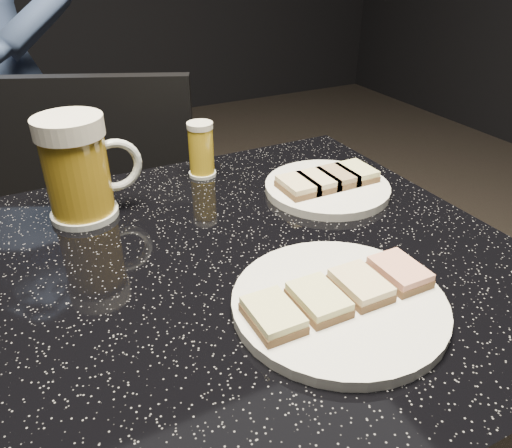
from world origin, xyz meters
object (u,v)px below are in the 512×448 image
(table, at_px, (256,381))
(beer_tumbler, at_px, (201,150))
(plate_large, at_px, (339,304))
(chair, at_px, (95,274))
(beer_mug, at_px, (79,168))
(plate_small, at_px, (327,188))

(table, height_order, beer_tumbler, beer_tumbler)
(plate_large, bearing_deg, chair, 110.16)
(table, distance_m, beer_tumbler, 0.40)
(chair, bearing_deg, table, -67.94)
(plate_large, distance_m, beer_tumbler, 0.42)
(plate_large, bearing_deg, beer_mug, 121.09)
(table, bearing_deg, beer_tumbler, 83.21)
(plate_small, bearing_deg, beer_tumbler, 135.74)
(beer_mug, distance_m, chair, 0.38)
(beer_mug, distance_m, beer_tumbler, 0.22)
(beer_mug, xyz_separation_m, beer_tumbler, (0.21, 0.06, -0.03))
(plate_large, bearing_deg, beer_tumbler, 90.36)
(plate_large, relative_size, beer_tumbler, 2.55)
(plate_large, relative_size, beer_mug, 1.58)
(beer_tumbler, distance_m, chair, 0.39)
(plate_small, height_order, beer_mug, beer_mug)
(plate_large, height_order, chair, chair)
(plate_large, height_order, beer_tumbler, beer_tumbler)
(plate_small, distance_m, table, 0.34)
(table, distance_m, chair, 0.45)
(plate_small, xyz_separation_m, beer_tumbler, (-0.16, 0.16, 0.04))
(table, xyz_separation_m, beer_mug, (-0.18, 0.22, 0.32))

